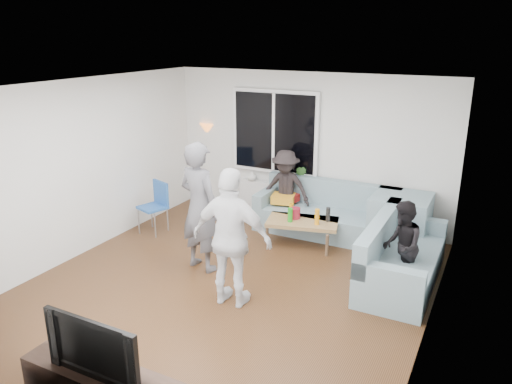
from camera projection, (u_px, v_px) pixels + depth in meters
The scene contains 30 objects.
floor at pixel (229, 286), 6.58m from camera, with size 5.00×5.50×0.04m, color #56351C.
ceiling at pixel (225, 86), 5.77m from camera, with size 5.00×5.50×0.04m, color white.
wall_back at pixel (308, 149), 8.52m from camera, with size 5.00×0.04×2.60m, color silver.
wall_front at pixel (47, 291), 3.83m from camera, with size 5.00×0.04×2.60m, color silver.
wall_left at pixel (79, 169), 7.27m from camera, with size 0.04×5.50×2.60m, color silver.
wall_right at pixel (438, 227), 5.08m from camera, with size 0.04×5.50×2.60m, color silver.
window_frame at pixel (275, 132), 8.64m from camera, with size 1.62×0.06×1.47m, color white.
window_glass at pixel (274, 132), 8.60m from camera, with size 1.50×0.02×1.35m, color black.
window_mullion at pixel (274, 132), 8.59m from camera, with size 0.05×0.03×1.35m, color white.
radiator at pixel (273, 200), 8.98m from camera, with size 1.30×0.12×0.62m, color silver.
potted_plant at pixel (300, 177), 8.57m from camera, with size 0.22×0.18×0.40m, color #356528.
vase at pixel (252, 176), 9.01m from camera, with size 0.18×0.18×0.18m, color silver.
sofa_back_section at pixel (325, 210), 8.14m from camera, with size 2.30×0.85×0.85m, color gray, non-canonical shape.
sofa_right_section at pixel (404, 253), 6.55m from camera, with size 0.85×2.00×0.85m, color gray, non-canonical shape.
sofa_corner at pixel (400, 222), 7.61m from camera, with size 0.85×0.85×0.85m, color gray.
cushion_yellow at pixel (283, 199), 8.42m from camera, with size 0.38×0.32×0.14m, color orange.
cushion_red at pixel (286, 197), 8.48m from camera, with size 0.36×0.30×0.13m, color maroon.
coffee_table at pixel (302, 232), 7.81m from camera, with size 1.10×0.60×0.40m, color #A4824F.
pitcher at pixel (295, 213), 7.81m from camera, with size 0.17×0.17×0.17m, color maroon.
side_chair at pixel (153, 208), 8.19m from camera, with size 0.40×0.40×0.86m, color #23539A, non-canonical shape.
floor_lamp at pixel (209, 164), 9.59m from camera, with size 0.32×0.32×1.56m, color orange, non-canonical shape.
player_left at pixel (200, 207), 6.80m from camera, with size 0.67×0.44×1.84m, color #4F4E54.
player_right at pixel (232, 239), 5.88m from camera, with size 1.02×0.42×1.74m, color silver.
spectator_right at pixel (402, 246), 6.33m from camera, with size 0.58×0.45×1.19m, color black.
spectator_back at pixel (285, 189), 8.41m from camera, with size 0.87×0.50×1.34m, color black.
television at pixel (100, 343), 4.14m from camera, with size 0.97×0.13×0.56m, color black.
bottle_b at pixel (290, 215), 7.65m from camera, with size 0.08×0.08×0.22m, color #1E9B1C.
bottle_e at pixel (328, 214), 7.67m from camera, with size 0.07×0.07×0.23m, color black.
bottle_d at pixel (317, 217), 7.54m from camera, with size 0.07×0.07×0.25m, color #FC9F16.
bottle_a at pixel (291, 209), 7.95m from camera, with size 0.07×0.07×0.19m, color orange.
Camera 1 is at (3.00, -5.06, 3.21)m, focal length 34.60 mm.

